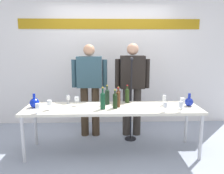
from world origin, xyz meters
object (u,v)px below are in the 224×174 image
at_px(microphone_stand, 131,113).
at_px(wine_glass_right_1, 183,101).
at_px(wine_glass_left_3, 77,99).
at_px(wine_glass_left_0, 38,106).
at_px(presenter_right, 132,83).
at_px(presenter_left, 90,84).
at_px(wine_glass_left_1, 68,98).
at_px(wine_glass_left_2, 49,103).
at_px(decanter_blue_right, 189,102).
at_px(wine_glass_right_0, 164,98).
at_px(wine_bottle_0, 107,96).
at_px(wine_bottle_4, 118,99).
at_px(wine_glass_right_2, 181,105).
at_px(wine_bottle_2, 115,100).
at_px(wine_bottle_1, 127,95).
at_px(decanter_blue_left, 34,103).
at_px(wine_bottle_5, 118,96).
at_px(wine_glass_right_3, 165,105).
at_px(wine_bottle_3, 103,100).
at_px(display_table, 112,110).

bearing_deg(microphone_stand, wine_glass_right_1, -39.42).
bearing_deg(wine_glass_left_3, wine_glass_left_0, -141.99).
bearing_deg(presenter_right, presenter_left, 180.00).
relative_size(wine_glass_left_1, wine_glass_left_2, 0.91).
distance_m(decanter_blue_right, wine_glass_right_0, 0.38).
relative_size(wine_glass_right_1, microphone_stand, 0.11).
bearing_deg(wine_bottle_0, wine_bottle_4, -44.48).
bearing_deg(wine_glass_right_2, wine_glass_left_3, 165.61).
relative_size(presenter_left, wine_glass_right_0, 10.51).
xyz_separation_m(wine_glass_left_3, wine_glass_right_2, (1.51, -0.39, 0.00)).
bearing_deg(wine_bottle_2, wine_glass_left_2, -177.07).
relative_size(wine_bottle_1, wine_glass_right_0, 1.85).
height_order(presenter_right, wine_glass_right_2, presenter_right).
bearing_deg(wine_glass_left_1, wine_glass_left_0, -122.17).
height_order(decanter_blue_left, wine_glass_right_1, decanter_blue_left).
relative_size(wine_bottle_5, wine_glass_left_3, 1.98).
relative_size(wine_glass_left_3, wine_glass_right_3, 1.01).
height_order(wine_glass_right_0, microphone_stand, microphone_stand).
bearing_deg(wine_glass_left_3, presenter_right, 32.18).
xyz_separation_m(wine_glass_left_1, microphone_stand, (1.05, 0.21, -0.34)).
distance_m(wine_bottle_2, wine_glass_left_2, 0.96).
distance_m(decanter_blue_left, wine_bottle_0, 1.12).
relative_size(wine_bottle_2, wine_bottle_3, 0.87).
relative_size(presenter_right, wine_bottle_3, 5.06).
bearing_deg(wine_glass_right_3, wine_glass_right_0, 77.58).
xyz_separation_m(wine_bottle_3, wine_glass_right_1, (1.19, -0.01, -0.03)).
distance_m(display_table, wine_glass_left_3, 0.58).
relative_size(wine_bottle_0, wine_bottle_3, 0.93).
xyz_separation_m(decanter_blue_left, wine_bottle_3, (1.04, -0.13, 0.06)).
bearing_deg(presenter_right, wine_bottle_2, -114.64).
height_order(decanter_blue_right, wine_glass_right_0, decanter_blue_right).
bearing_deg(display_table, decanter_blue_left, 179.15).
bearing_deg(wine_glass_left_2, wine_glass_right_0, 6.81).
bearing_deg(wine_glass_right_1, wine_glass_right_0, 137.15).
relative_size(wine_bottle_2, wine_glass_left_0, 2.06).
relative_size(wine_bottle_3, wine_glass_right_3, 2.40).
height_order(wine_glass_left_3, microphone_stand, microphone_stand).
distance_m(wine_glass_left_3, microphone_stand, 1.03).
bearing_deg(wine_glass_right_2, wine_glass_left_2, 174.81).
distance_m(wine_glass_left_0, microphone_stand, 1.62).
relative_size(presenter_left, wine_bottle_5, 5.98).
relative_size(wine_bottle_5, microphone_stand, 0.19).
relative_size(wine_bottle_2, wine_glass_left_3, 2.06).
relative_size(display_table, wine_glass_left_1, 20.19).
bearing_deg(wine_glass_right_0, wine_bottle_1, 162.21).
distance_m(decanter_blue_right, wine_bottle_0, 1.28).
distance_m(presenter_left, wine_bottle_0, 0.61).
bearing_deg(wine_glass_left_2, wine_glass_right_3, -5.51).
distance_m(wine_glass_left_3, wine_glass_right_3, 1.35).
bearing_deg(wine_bottle_3, wine_glass_left_0, -168.83).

